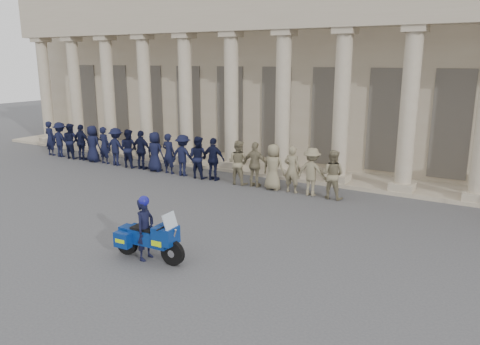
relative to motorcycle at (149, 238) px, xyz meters
name	(u,v)px	position (x,y,z in m)	size (l,w,h in m)	color
ground	(201,241)	(0.40, 1.73, -0.60)	(90.00, 90.00, 0.00)	#444446
building	(361,70)	(0.40, 16.47, 3.93)	(40.00, 12.50, 9.00)	tan
officer_rank	(166,153)	(-5.79, 7.69, 0.33)	(16.75, 0.70, 1.85)	black
motorcycle	(149,238)	(0.00, 0.00, 0.00)	(2.15, 0.89, 1.38)	black
rider	(145,228)	(-0.12, -0.01, 0.26)	(0.42, 0.62, 1.73)	black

